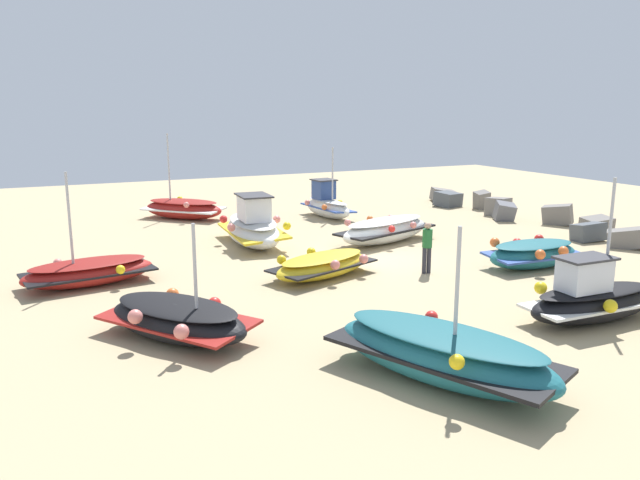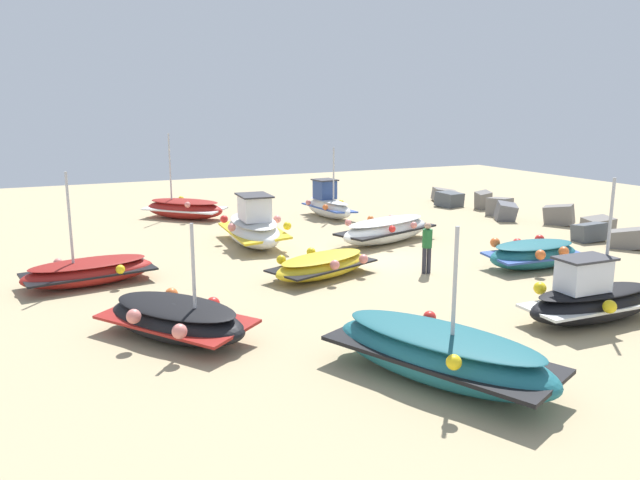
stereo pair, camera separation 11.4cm
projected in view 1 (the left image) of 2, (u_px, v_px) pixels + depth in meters
The scene contains 13 objects.
ground_plane at pixel (363, 259), 22.44m from camera, with size 53.86×53.86×0.00m, color tan.
fishing_boat_0 at pixel (442, 353), 12.45m from camera, with size 5.18×3.52×3.19m.
fishing_boat_1 at pixel (89, 272), 19.15m from camera, with size 2.26×4.14×3.49m.
fishing_boat_2 at pixel (386, 230), 25.00m from camera, with size 2.85×4.87×1.00m.
fishing_boat_3 at pixel (253, 228), 24.59m from camera, with size 4.74×2.43×2.08m.
fishing_boat_4 at pixel (183, 208), 30.20m from camera, with size 3.97×3.95×4.09m.
fishing_boat_5 at pixel (177, 319), 14.75m from camera, with size 4.23×3.57×2.87m.
fishing_boat_6 at pixel (327, 205), 30.59m from camera, with size 3.58×1.73×3.46m.
fishing_boat_7 at pixel (593, 299), 15.87m from camera, with size 1.98×3.98×3.65m.
fishing_boat_8 at pixel (323, 265), 20.01m from camera, with size 2.65×4.02×0.77m.
fishing_boat_9 at pixel (533, 254), 21.12m from camera, with size 2.05×3.50×1.00m.
person_walking at pixel (427, 244), 20.33m from camera, with size 0.32×0.32×1.69m.
breakwater_rocks at pixel (560, 221), 27.55m from camera, with size 21.29×2.88×1.15m.
Camera 1 is at (19.01, -10.76, 5.39)m, focal length 35.30 mm.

